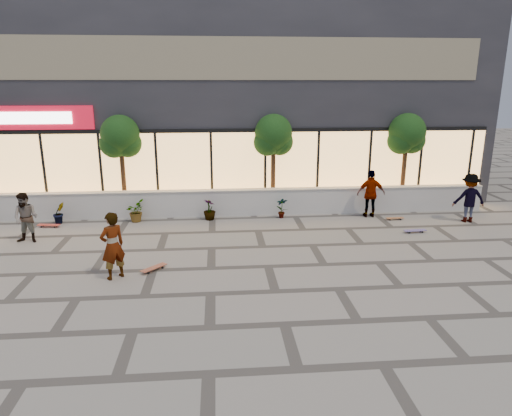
{
  "coord_description": "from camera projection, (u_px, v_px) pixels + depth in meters",
  "views": [
    {
      "loc": [
        0.25,
        -10.48,
        5.1
      ],
      "look_at": [
        1.42,
        3.27,
        1.3
      ],
      "focal_mm": 32.0,
      "sensor_mm": 36.0,
      "label": 1
    }
  ],
  "objects": [
    {
      "name": "ground",
      "position": [
        211.0,
        294.0,
        11.4
      ],
      "size": [
        80.0,
        80.0,
        0.0
      ],
      "primitive_type": "plane",
      "color": "gray",
      "rests_on": "ground"
    },
    {
      "name": "planter_wall",
      "position": [
        212.0,
        203.0,
        17.99
      ],
      "size": [
        22.0,
        0.42,
        1.04
      ],
      "color": "silver",
      "rests_on": "ground"
    },
    {
      "name": "retail_building",
      "position": [
        211.0,
        101.0,
        22.26
      ],
      "size": [
        24.0,
        9.17,
        8.5
      ],
      "color": "#26252B",
      "rests_on": "ground"
    },
    {
      "name": "shrub_b",
      "position": [
        59.0,
        213.0,
        17.02
      ],
      "size": [
        0.57,
        0.57,
        0.81
      ],
      "primitive_type": "imported",
      "rotation": [
        0.0,
        0.0,
        0.82
      ],
      "color": "#153310",
      "rests_on": "ground"
    },
    {
      "name": "shrub_c",
      "position": [
        135.0,
        211.0,
        17.25
      ],
      "size": [
        0.68,
        0.77,
        0.81
      ],
      "primitive_type": "imported",
      "rotation": [
        0.0,
        0.0,
        1.64
      ],
      "color": "#153310",
      "rests_on": "ground"
    },
    {
      "name": "shrub_d",
      "position": [
        209.0,
        209.0,
        17.48
      ],
      "size": [
        0.64,
        0.64,
        0.81
      ],
      "primitive_type": "imported",
      "rotation": [
        0.0,
        0.0,
        2.46
      ],
      "color": "#153310",
      "rests_on": "ground"
    },
    {
      "name": "shrub_e",
      "position": [
        282.0,
        208.0,
        17.71
      ],
      "size": [
        0.46,
        0.35,
        0.81
      ],
      "primitive_type": "imported",
      "rotation": [
        0.0,
        0.0,
        3.28
      ],
      "color": "#153310",
      "rests_on": "ground"
    },
    {
      "name": "tree_midwest",
      "position": [
        120.0,
        139.0,
        17.72
      ],
      "size": [
        1.6,
        1.5,
        3.92
      ],
      "color": "#422A17",
      "rests_on": "ground"
    },
    {
      "name": "tree_mideast",
      "position": [
        273.0,
        137.0,
        18.21
      ],
      "size": [
        1.6,
        1.5,
        3.92
      ],
      "color": "#422A17",
      "rests_on": "ground"
    },
    {
      "name": "tree_east",
      "position": [
        407.0,
        136.0,
        18.66
      ],
      "size": [
        1.6,
        1.5,
        3.92
      ],
      "color": "#422A17",
      "rests_on": "ground"
    },
    {
      "name": "skater_center",
      "position": [
        113.0,
        246.0,
        12.08
      ],
      "size": [
        0.8,
        0.77,
        1.85
      ],
      "primitive_type": "imported",
      "rotation": [
        0.0,
        0.0,
        3.83
      ],
      "color": "white",
      "rests_on": "ground"
    },
    {
      "name": "skater_left",
      "position": [
        26.0,
        218.0,
        14.87
      ],
      "size": [
        0.9,
        0.74,
        1.67
      ],
      "primitive_type": "imported",
      "rotation": [
        0.0,
        0.0,
        -0.14
      ],
      "color": "#948360",
      "rests_on": "ground"
    },
    {
      "name": "skater_right_near",
      "position": [
        371.0,
        194.0,
        17.71
      ],
      "size": [
        1.11,
        0.52,
        1.86
      ],
      "primitive_type": "imported",
      "rotation": [
        0.0,
        0.0,
        3.08
      ],
      "color": "silver",
      "rests_on": "ground"
    },
    {
      "name": "skater_right_far",
      "position": [
        469.0,
        198.0,
        17.1
      ],
      "size": [
        1.24,
        0.77,
        1.84
      ],
      "primitive_type": "imported",
      "rotation": [
        0.0,
        0.0,
        3.07
      ],
      "color": "maroon",
      "rests_on": "ground"
    },
    {
      "name": "skateboard_center",
      "position": [
        154.0,
        268.0,
        12.8
      ],
      "size": [
        0.71,
        0.73,
        0.1
      ],
      "rotation": [
        0.0,
        0.0,
        0.81
      ],
      "color": "brown",
      "rests_on": "ground"
    },
    {
      "name": "skateboard_left",
      "position": [
        49.0,
        225.0,
        16.64
      ],
      "size": [
        0.82,
        0.32,
        0.1
      ],
      "rotation": [
        0.0,
        0.0,
        -0.14
      ],
      "color": "red",
      "rests_on": "ground"
    },
    {
      "name": "skateboard_right_near",
      "position": [
        395.0,
        218.0,
        17.53
      ],
      "size": [
        0.71,
        0.22,
        0.08
      ],
      "rotation": [
        0.0,
        0.0,
        0.06
      ],
      "color": "brown",
      "rests_on": "ground"
    },
    {
      "name": "skateboard_right_far",
      "position": [
        415.0,
        230.0,
        16.03
      ],
      "size": [
        0.81,
        0.26,
        0.1
      ],
      "rotation": [
        0.0,
        0.0,
        0.07
      ],
      "color": "#554A88",
      "rests_on": "ground"
    }
  ]
}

